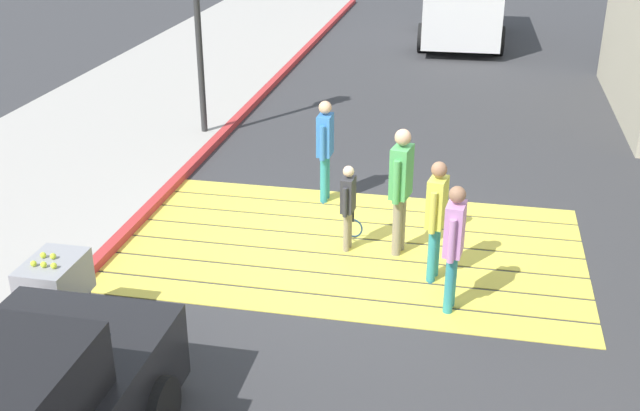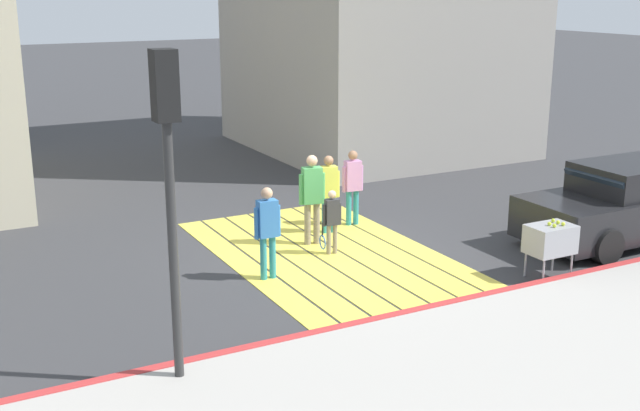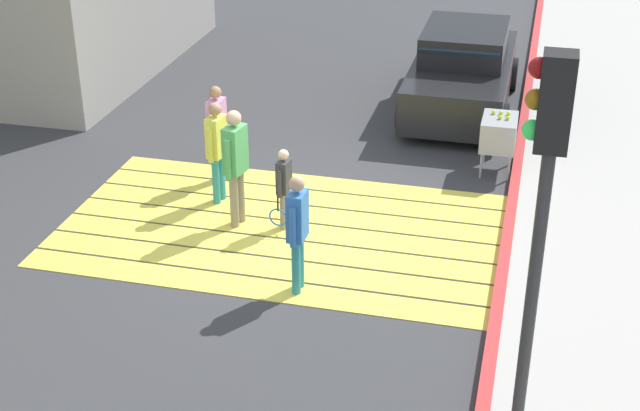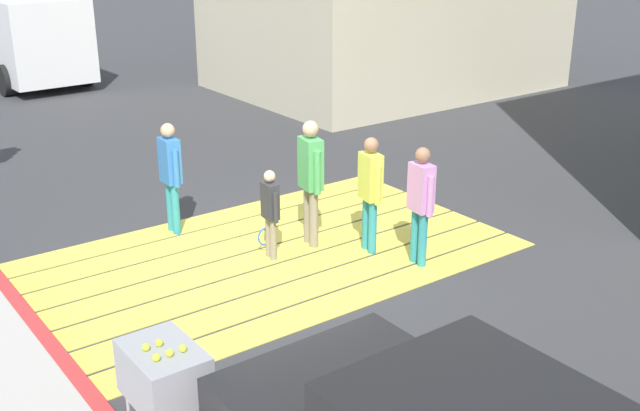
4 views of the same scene
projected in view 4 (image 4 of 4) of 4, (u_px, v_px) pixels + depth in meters
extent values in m
plane|color=#38383A|center=(271.00, 256.00, 10.61)|extent=(120.00, 120.00, 0.00)
cube|color=#EAD64C|center=(346.00, 301.00, 9.36)|extent=(6.40, 0.50, 0.01)
cube|color=#EAD64C|center=(319.00, 284.00, 9.78)|extent=(6.40, 0.50, 0.01)
cube|color=#EAD64C|center=(294.00, 269.00, 10.19)|extent=(6.40, 0.50, 0.01)
cube|color=#EAD64C|center=(271.00, 255.00, 10.60)|extent=(6.40, 0.50, 0.01)
cube|color=#EAD64C|center=(250.00, 242.00, 11.02)|extent=(6.40, 0.50, 0.01)
cube|color=#EAD64C|center=(230.00, 230.00, 11.43)|extent=(6.40, 0.50, 0.01)
cube|color=#EAD64C|center=(212.00, 219.00, 11.85)|extent=(6.40, 0.50, 0.01)
cube|color=#BC3333|center=(30.00, 321.00, 8.78)|extent=(0.16, 40.00, 0.13)
cube|color=#1E2833|center=(403.00, 397.00, 5.44)|extent=(1.48, 0.33, 0.49)
cube|color=silver|center=(22.00, 33.00, 21.18)|extent=(2.25, 5.26, 2.10)
cube|color=#19232D|center=(54.00, 30.00, 19.17)|extent=(1.89, 0.12, 0.70)
cylinder|color=black|center=(6.00, 80.00, 19.71)|extent=(0.28, 0.81, 0.80)
cylinder|color=black|center=(85.00, 71.00, 20.92)|extent=(0.28, 0.81, 0.80)
cylinder|color=black|center=(43.00, 54.00, 23.29)|extent=(0.28, 0.81, 0.80)
cube|color=#99999E|center=(164.00, 374.00, 6.63)|extent=(0.56, 0.80, 0.50)
cylinder|color=#99999E|center=(175.00, 395.00, 7.16)|extent=(0.04, 0.04, 0.45)
sphere|color=#CCE033|center=(156.00, 357.00, 6.35)|extent=(0.07, 0.07, 0.07)
sphere|color=#CCE033|center=(170.00, 353.00, 6.42)|extent=(0.07, 0.07, 0.07)
sphere|color=#CCE033|center=(183.00, 348.00, 6.48)|extent=(0.07, 0.07, 0.07)
sphere|color=#CCE033|center=(146.00, 347.00, 6.50)|extent=(0.07, 0.07, 0.07)
sphere|color=#CCE033|center=(159.00, 343.00, 6.57)|extent=(0.07, 0.07, 0.07)
cylinder|color=teal|center=(171.00, 206.00, 11.32)|extent=(0.12, 0.12, 0.78)
cylinder|color=teal|center=(176.00, 209.00, 11.19)|extent=(0.12, 0.12, 0.78)
cube|color=#3372BF|center=(170.00, 161.00, 11.00)|extent=(0.22, 0.34, 0.65)
sphere|color=tan|center=(168.00, 130.00, 10.84)|extent=(0.20, 0.20, 0.20)
cylinder|color=#3372BF|center=(164.00, 161.00, 11.18)|extent=(0.08, 0.08, 0.55)
cylinder|color=#3372BF|center=(176.00, 168.00, 10.87)|extent=(0.08, 0.08, 0.55)
cylinder|color=gray|center=(308.00, 214.00, 10.89)|extent=(0.13, 0.13, 0.85)
cylinder|color=gray|center=(314.00, 219.00, 10.73)|extent=(0.13, 0.13, 0.85)
cube|color=#4CA559|center=(311.00, 163.00, 10.54)|extent=(0.30, 0.41, 0.71)
sphere|color=tan|center=(310.00, 129.00, 10.36)|extent=(0.22, 0.22, 0.22)
cylinder|color=#4CA559|center=(304.00, 164.00, 10.74)|extent=(0.09, 0.09, 0.60)
cylinder|color=#4CA559|center=(317.00, 173.00, 10.38)|extent=(0.09, 0.09, 0.60)
cylinder|color=teal|center=(366.00, 223.00, 10.70)|extent=(0.12, 0.12, 0.77)
cylinder|color=teal|center=(372.00, 227.00, 10.55)|extent=(0.12, 0.12, 0.77)
cube|color=#D8D84C|center=(371.00, 176.00, 10.38)|extent=(0.26, 0.37, 0.64)
sphere|color=#9E7051|center=(371.00, 145.00, 10.22)|extent=(0.20, 0.20, 0.20)
cylinder|color=#D8D84C|center=(363.00, 177.00, 10.56)|extent=(0.08, 0.08, 0.54)
cylinder|color=#D8D84C|center=(378.00, 185.00, 10.23)|extent=(0.08, 0.08, 0.54)
cylinder|color=teal|center=(415.00, 235.00, 10.29)|extent=(0.11, 0.11, 0.76)
cylinder|color=teal|center=(423.00, 240.00, 10.16)|extent=(0.11, 0.11, 0.76)
cube|color=#D18CC6|center=(421.00, 187.00, 9.98)|extent=(0.24, 0.36, 0.64)
sphere|color=#9E7051|center=(423.00, 155.00, 9.83)|extent=(0.20, 0.20, 0.20)
cylinder|color=#D18CC6|center=(412.00, 188.00, 10.16)|extent=(0.08, 0.08, 0.54)
cylinder|color=#D18CC6|center=(430.00, 197.00, 9.84)|extent=(0.08, 0.08, 0.54)
cylinder|color=gray|center=(269.00, 237.00, 10.48)|extent=(0.09, 0.09, 0.59)
cylinder|color=gray|center=(273.00, 240.00, 10.37)|extent=(0.09, 0.09, 0.59)
cube|color=#333338|center=(270.00, 201.00, 10.23)|extent=(0.18, 0.27, 0.49)
sphere|color=beige|center=(270.00, 176.00, 10.11)|extent=(0.15, 0.15, 0.15)
cylinder|color=#333338|center=(265.00, 201.00, 10.38)|extent=(0.06, 0.06, 0.42)
cylinder|color=#333338|center=(276.00, 208.00, 10.12)|extent=(0.06, 0.06, 0.42)
cylinder|color=black|center=(267.00, 220.00, 10.51)|extent=(0.03, 0.03, 0.28)
torus|color=blue|center=(267.00, 236.00, 10.60)|extent=(0.28, 0.05, 0.28)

